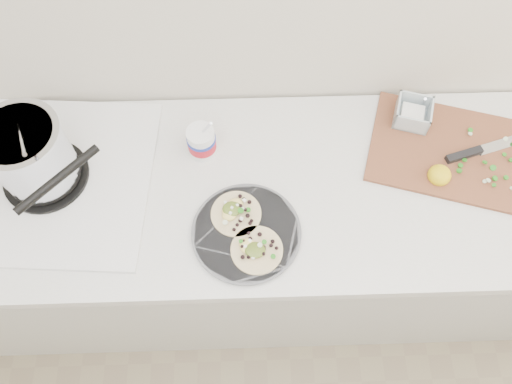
{
  "coord_description": "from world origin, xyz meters",
  "views": [
    {
      "loc": [
        -0.06,
        0.71,
        2.18
      ],
      "look_at": [
        -0.04,
        1.36,
        0.96
      ],
      "focal_mm": 35.0,
      "sensor_mm": 36.0,
      "label": 1
    }
  ],
  "objects_px": {
    "stove": "(37,163)",
    "taco_plate": "(246,231)",
    "tub": "(202,140)",
    "cutboard": "(450,145)"
  },
  "relations": [
    {
      "from": "stove",
      "to": "taco_plate",
      "type": "distance_m",
      "value": 0.62
    },
    {
      "from": "stove",
      "to": "tub",
      "type": "xyz_separation_m",
      "value": [
        0.46,
        0.08,
        -0.03
      ]
    },
    {
      "from": "taco_plate",
      "to": "tub",
      "type": "xyz_separation_m",
      "value": [
        -0.12,
        0.28,
        0.05
      ]
    },
    {
      "from": "stove",
      "to": "tub",
      "type": "distance_m",
      "value": 0.47
    },
    {
      "from": "stove",
      "to": "tub",
      "type": "relative_size",
      "value": 3.29
    },
    {
      "from": "tub",
      "to": "cutboard",
      "type": "xyz_separation_m",
      "value": [
        0.75,
        -0.01,
        -0.05
      ]
    },
    {
      "from": "stove",
      "to": "taco_plate",
      "type": "bearing_deg",
      "value": -14.3
    },
    {
      "from": "tub",
      "to": "stove",
      "type": "bearing_deg",
      "value": -169.52
    },
    {
      "from": "tub",
      "to": "taco_plate",
      "type": "bearing_deg",
      "value": -66.08
    },
    {
      "from": "stove",
      "to": "tub",
      "type": "height_order",
      "value": "stove"
    }
  ]
}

